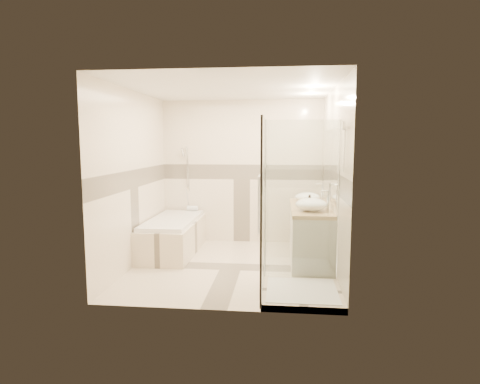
# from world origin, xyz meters

# --- Properties ---
(room) EXTENTS (2.82, 3.02, 2.52)m
(room) POSITION_xyz_m (0.06, 0.01, 1.26)
(room) COLOR beige
(room) RESTS_ON ground
(bathtub) EXTENTS (0.75, 1.70, 0.56)m
(bathtub) POSITION_xyz_m (-1.02, 0.65, 0.31)
(bathtub) COLOR beige
(bathtub) RESTS_ON ground
(vanity) EXTENTS (0.58, 1.62, 0.85)m
(vanity) POSITION_xyz_m (1.12, 0.30, 0.43)
(vanity) COLOR silver
(vanity) RESTS_ON ground
(shower_enclosure) EXTENTS (0.96, 0.93, 2.04)m
(shower_enclosure) POSITION_xyz_m (0.83, -0.97, 0.51)
(shower_enclosure) COLOR beige
(shower_enclosure) RESTS_ON ground
(vessel_sink_near) EXTENTS (0.38, 0.38, 0.15)m
(vessel_sink_near) POSITION_xyz_m (1.10, 0.70, 0.93)
(vessel_sink_near) COLOR white
(vessel_sink_near) RESTS_ON vanity
(vessel_sink_far) EXTENTS (0.43, 0.43, 0.17)m
(vessel_sink_far) POSITION_xyz_m (1.10, -0.09, 0.94)
(vessel_sink_far) COLOR white
(vessel_sink_far) RESTS_ON vanity
(faucet_near) EXTENTS (0.12, 0.03, 0.30)m
(faucet_near) POSITION_xyz_m (1.32, 0.70, 1.02)
(faucet_near) COLOR silver
(faucet_near) RESTS_ON vanity
(faucet_far) EXTENTS (0.12, 0.03, 0.29)m
(faucet_far) POSITION_xyz_m (1.32, -0.09, 1.02)
(faucet_far) COLOR silver
(faucet_far) RESTS_ON vanity
(amenity_bottle_a) EXTENTS (0.08, 0.08, 0.14)m
(amenity_bottle_a) POSITION_xyz_m (1.10, 0.26, 0.92)
(amenity_bottle_a) COLOR black
(amenity_bottle_a) RESTS_ON vanity
(amenity_bottle_b) EXTENTS (0.17, 0.17, 0.17)m
(amenity_bottle_b) POSITION_xyz_m (1.10, 0.25, 0.94)
(amenity_bottle_b) COLOR black
(amenity_bottle_b) RESTS_ON vanity
(folded_towels) EXTENTS (0.19, 0.27, 0.08)m
(folded_towels) POSITION_xyz_m (1.10, 0.99, 0.89)
(folded_towels) COLOR silver
(folded_towels) RESTS_ON vanity
(rolled_towel) EXTENTS (0.19, 0.09, 0.09)m
(rolled_towel) POSITION_xyz_m (-0.88, 1.42, 0.60)
(rolled_towel) COLOR silver
(rolled_towel) RESTS_ON bathtub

